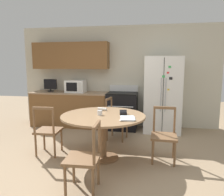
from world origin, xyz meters
name	(u,v)px	position (x,y,z in m)	size (l,w,h in m)	color
ground_plane	(90,169)	(0.00, 0.00, 0.00)	(14.00, 14.00, 0.00)	#9E8466
back_wall	(105,71)	(-0.31, 2.59, 1.44)	(5.20, 0.44, 2.60)	beige
kitchen_counter	(70,109)	(-1.20, 2.29, 0.45)	(2.03, 0.64, 0.90)	brown
refrigerator	(162,95)	(1.17, 2.22, 0.90)	(0.86, 0.75, 1.80)	white
oven_range	(122,110)	(0.20, 2.26, 0.47)	(0.74, 0.68, 1.08)	black
microwave	(76,86)	(-1.02, 2.27, 1.06)	(0.49, 0.36, 0.31)	white
countertop_tv	(50,85)	(-1.76, 2.33, 1.07)	(0.35, 0.16, 0.33)	black
dining_table	(103,122)	(0.11, 0.42, 0.65)	(1.42, 1.42, 0.77)	#997551
dining_chair_near	(85,159)	(0.10, -0.59, 0.43)	(0.44, 0.44, 0.90)	brown
dining_chair_right	(164,136)	(1.13, 0.51, 0.43)	(0.44, 0.44, 0.90)	brown
dining_chair_far	(116,120)	(0.17, 1.44, 0.43)	(0.48, 0.48, 0.90)	brown
dining_chair_left	(48,131)	(-0.90, 0.41, 0.43)	(0.44, 0.44, 0.90)	brown
candle_glass	(100,113)	(0.06, 0.42, 0.80)	(0.08, 0.08, 0.08)	silver
folded_napkin	(102,109)	(0.02, 0.79, 0.80)	(0.18, 0.10, 0.05)	silver
wallet	(123,113)	(0.44, 0.53, 0.80)	(0.14, 0.14, 0.07)	black
mail_stack	(128,118)	(0.55, 0.21, 0.78)	(0.27, 0.33, 0.02)	white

